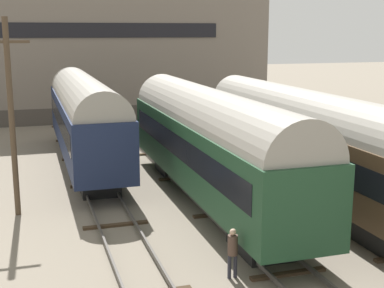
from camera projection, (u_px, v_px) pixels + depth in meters
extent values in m
plane|color=slate|center=(251.00, 241.00, 19.87)|extent=(200.00, 200.00, 0.00)
cube|color=#4C4742|center=(109.00, 253.00, 18.30)|extent=(0.08, 60.00, 0.16)
cube|color=#4C4742|center=(150.00, 248.00, 18.72)|extent=(0.08, 60.00, 0.16)
cube|color=#3D2D1E|center=(116.00, 225.00, 21.34)|extent=(2.60, 0.24, 0.10)
cube|color=#3D2D1E|center=(96.00, 185.00, 26.95)|extent=(2.60, 0.24, 0.10)
cube|color=#3D2D1E|center=(84.00, 158.00, 32.56)|extent=(2.60, 0.24, 0.10)
cube|color=#3D2D1E|center=(75.00, 140.00, 38.16)|extent=(2.60, 0.24, 0.10)
cube|color=#3D2D1E|center=(68.00, 126.00, 43.77)|extent=(2.60, 0.24, 0.10)
cube|color=#4C4742|center=(233.00, 238.00, 19.63)|extent=(0.08, 60.00, 0.16)
cube|color=#4C4742|center=(268.00, 234.00, 20.04)|extent=(0.08, 60.00, 0.16)
cube|color=#3D2D1E|center=(288.00, 274.00, 17.06)|extent=(2.60, 0.24, 0.10)
cube|color=#3D2D1E|center=(223.00, 214.00, 22.66)|extent=(2.60, 0.24, 0.10)
cube|color=#3D2D1E|center=(183.00, 178.00, 28.27)|extent=(2.60, 0.24, 0.10)
cube|color=#3D2D1E|center=(156.00, 153.00, 33.88)|extent=(2.60, 0.24, 0.10)
cube|color=#3D2D1E|center=(137.00, 136.00, 39.48)|extent=(2.60, 0.24, 0.10)
cube|color=#3D2D1E|center=(123.00, 123.00, 45.09)|extent=(2.60, 0.24, 0.10)
cube|color=#4C4742|center=(341.00, 225.00, 20.95)|extent=(0.08, 60.00, 0.16)
cube|color=#4C4742|center=(372.00, 222.00, 21.36)|extent=(0.08, 60.00, 0.16)
cube|color=#3D2D1E|center=(318.00, 204.00, 23.99)|extent=(2.60, 0.24, 0.10)
cube|color=#3D2D1E|center=(262.00, 171.00, 29.59)|extent=(2.60, 0.24, 0.10)
cube|color=#3D2D1E|center=(224.00, 149.00, 35.20)|extent=(2.60, 0.24, 0.10)
cube|color=#3D2D1E|center=(196.00, 133.00, 40.81)|extent=(2.60, 0.24, 0.10)
cube|color=#3D2D1E|center=(175.00, 121.00, 46.41)|extent=(2.60, 0.24, 0.10)
cube|color=black|center=(175.00, 163.00, 29.54)|extent=(1.80, 2.40, 1.00)
cube|color=black|center=(262.00, 238.00, 18.84)|extent=(1.80, 2.40, 1.00)
cube|color=#1E4228|center=(210.00, 151.00, 23.80)|extent=(2.96, 17.62, 2.79)
cube|color=black|center=(210.00, 144.00, 23.73)|extent=(3.00, 16.21, 1.00)
cylinder|color=gray|center=(210.00, 121.00, 23.51)|extent=(2.81, 17.27, 2.81)
cube|color=black|center=(77.00, 139.00, 36.16)|extent=(1.80, 2.40, 1.00)
cube|color=black|center=(99.00, 182.00, 25.83)|extent=(1.80, 2.40, 1.00)
cube|color=#192342|center=(85.00, 124.00, 30.60)|extent=(2.83, 16.99, 2.84)
cube|color=black|center=(85.00, 118.00, 30.53)|extent=(2.87, 15.63, 1.02)
cylinder|color=gray|center=(84.00, 100.00, 30.30)|extent=(2.69, 16.65, 2.69)
cube|color=black|center=(254.00, 159.00, 30.55)|extent=(1.80, 2.40, 1.00)
cube|color=#4C3823|center=(309.00, 150.00, 24.41)|extent=(2.87, 18.96, 2.67)
cube|color=black|center=(309.00, 143.00, 24.34)|extent=(2.91, 17.44, 0.96)
cylinder|color=gray|center=(310.00, 121.00, 24.13)|extent=(2.72, 18.58, 2.72)
cylinder|color=brown|center=(300.00, 169.00, 28.43)|extent=(0.20, 0.20, 0.95)
cylinder|color=brown|center=(346.00, 165.00, 29.24)|extent=(0.20, 0.20, 0.95)
cylinder|color=brown|center=(364.00, 201.00, 23.08)|extent=(0.20, 0.20, 0.95)
cylinder|color=#282833|center=(229.00, 267.00, 16.78)|extent=(0.12, 0.12, 0.78)
cylinder|color=#282833|center=(235.00, 266.00, 16.84)|extent=(0.12, 0.12, 0.78)
cylinder|color=#4C382D|center=(233.00, 245.00, 16.66)|extent=(0.32, 0.32, 0.65)
sphere|color=tan|center=(233.00, 232.00, 16.58)|extent=(0.21, 0.21, 0.21)
cylinder|color=#473828|center=(12.00, 119.00, 21.90)|extent=(0.24, 0.24, 8.22)
cube|color=#473828|center=(6.00, 42.00, 21.25)|extent=(1.80, 0.12, 0.12)
cube|color=#46403A|center=(75.00, 106.00, 50.99)|extent=(33.91, 12.89, 1.41)
cube|color=slate|center=(72.00, 30.00, 49.54)|extent=(33.91, 12.89, 12.65)
cube|color=black|center=(79.00, 30.00, 43.48)|extent=(23.74, 0.10, 1.20)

